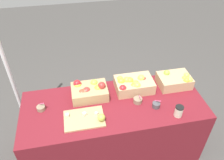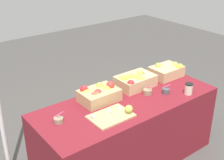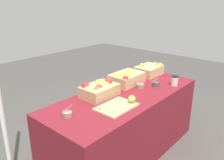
# 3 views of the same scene
# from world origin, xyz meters

# --- Properties ---
(ground_plane) EXTENTS (10.00, 10.00, 0.00)m
(ground_plane) POSITION_xyz_m (0.00, 0.00, 0.00)
(ground_plane) COLOR #474442
(table) EXTENTS (1.90, 0.76, 0.74)m
(table) POSITION_xyz_m (0.00, 0.00, 0.37)
(table) COLOR maroon
(table) RESTS_ON ground_plane
(apple_crate_left) EXTENTS (0.35, 0.26, 0.17)m
(apple_crate_left) POSITION_xyz_m (0.74, 0.16, 0.81)
(apple_crate_left) COLOR tan
(apple_crate_left) RESTS_ON table
(apple_crate_middle) EXTENTS (0.41, 0.28, 0.17)m
(apple_crate_middle) POSITION_xyz_m (0.26, 0.18, 0.82)
(apple_crate_middle) COLOR tan
(apple_crate_middle) RESTS_ON table
(apple_crate_right) EXTENTS (0.37, 0.27, 0.18)m
(apple_crate_right) POSITION_xyz_m (-0.24, 0.17, 0.81)
(apple_crate_right) COLOR tan
(apple_crate_right) RESTS_ON table
(cutting_board_front) EXTENTS (0.39, 0.27, 0.09)m
(cutting_board_front) POSITION_xyz_m (-0.30, -0.15, 0.76)
(cutting_board_front) COLOR tan
(cutting_board_front) RESTS_ON table
(sample_bowl_near) EXTENTS (0.09, 0.09, 0.10)m
(sample_bowl_near) POSITION_xyz_m (-0.73, 0.07, 0.76)
(sample_bowl_near) COLOR gray
(sample_bowl_near) RESTS_ON table
(sample_bowl_mid) EXTENTS (0.09, 0.09, 0.10)m
(sample_bowl_mid) POSITION_xyz_m (0.25, -0.02, 0.77)
(sample_bowl_mid) COLOR gray
(sample_bowl_mid) RESTS_ON table
(sample_bowl_far) EXTENTS (0.08, 0.08, 0.10)m
(sample_bowl_far) POSITION_xyz_m (0.41, -0.12, 0.77)
(sample_bowl_far) COLOR #4C4C51
(sample_bowl_far) RESTS_ON table
(coffee_cup) EXTENTS (0.08, 0.08, 0.12)m
(coffee_cup) POSITION_xyz_m (0.58, -0.28, 0.80)
(coffee_cup) COLOR beige
(coffee_cup) RESTS_ON table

